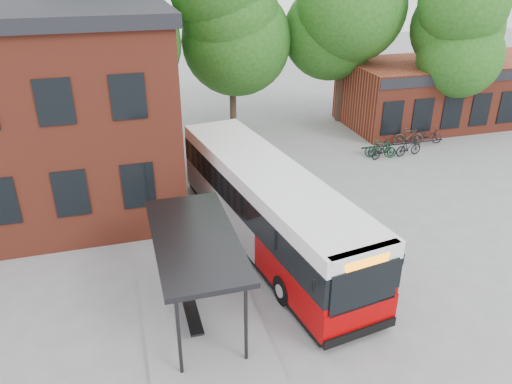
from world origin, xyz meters
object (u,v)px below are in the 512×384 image
object	(u,v)px
bicycle_2	(384,151)
city_bus	(268,207)
bicycle_1	(381,149)
bicycle_3	(409,147)
bicycle_6	(427,136)
bicycle_5	(409,136)
bus_shelter	(197,276)
bicycle_0	(379,146)

from	to	relation	value
bicycle_2	city_bus	bearing A→B (deg)	114.82
bicycle_1	bicycle_3	xyz separation A→B (m)	(1.66, -0.14, -0.02)
bicycle_6	bicycle_5	bearing A→B (deg)	102.05
city_bus	bicycle_6	size ratio (longest dim) A/B	7.22
bus_shelter	bicycle_2	world-z (taller)	bus_shelter
bicycle_1	bicycle_3	distance (m)	1.66
bicycle_3	bicycle_6	distance (m)	2.56
bicycle_0	bicycle_6	xyz separation A→B (m)	(3.58, 0.80, -0.01)
bicycle_1	bicycle_3	world-z (taller)	bicycle_1
bus_shelter	city_bus	bearing A→B (deg)	46.40
bicycle_1	bicycle_6	xyz separation A→B (m)	(3.78, 1.29, -0.07)
bicycle_2	bicycle_3	world-z (taller)	bicycle_3
bicycle_1	bicycle_2	world-z (taller)	bicycle_1
bicycle_0	bicycle_3	xyz separation A→B (m)	(1.46, -0.63, 0.03)
bus_shelter	bicycle_1	world-z (taller)	bus_shelter
bus_shelter	bicycle_3	world-z (taller)	bus_shelter
bicycle_0	bicycle_2	size ratio (longest dim) A/B	1.10
bicycle_2	bicycle_5	xyz separation A→B (m)	(2.43, 1.46, 0.10)
bicycle_2	bus_shelter	bearing A→B (deg)	117.62
city_bus	bicycle_6	xyz separation A→B (m)	(12.39, 8.02, -1.12)
city_bus	bicycle_3	xyz separation A→B (m)	(10.26, 6.60, -1.07)
city_bus	bicycle_3	bearing A→B (deg)	23.96
bicycle_0	bicycle_5	distance (m)	2.52
bicycle_1	bicycle_3	bearing A→B (deg)	-73.43
bicycle_5	bicycle_0	bearing A→B (deg)	124.64
bus_shelter	bicycle_1	xyz separation A→B (m)	(11.93, 10.22, -0.93)
bicycle_1	bicycle_2	xyz separation A→B (m)	(0.14, -0.09, -0.10)
bicycle_5	bicycle_1	bearing A→B (deg)	132.47
bus_shelter	bicycle_3	xyz separation A→B (m)	(13.59, 10.09, -0.95)
city_bus	bicycle_2	size ratio (longest dim) A/B	7.74
bicycle_1	bicycle_5	xyz separation A→B (m)	(2.56, 1.37, 0.01)
bicycle_3	city_bus	bearing A→B (deg)	116.66
bicycle_6	city_bus	bearing A→B (deg)	138.77
bicycle_1	bicycle_5	bearing A→B (deg)	-40.57
bus_shelter	bicycle_5	world-z (taller)	bus_shelter
bicycle_5	bicycle_6	xyz separation A→B (m)	(1.22, -0.08, -0.07)
bus_shelter	bicycle_6	distance (m)	19.50
bicycle_3	bicycle_6	world-z (taller)	bicycle_3
bicycle_2	bicycle_3	distance (m)	1.52
bicycle_1	bicycle_5	world-z (taller)	bicycle_5
bicycle_0	bicycle_5	xyz separation A→B (m)	(2.37, 0.88, 0.06)
bicycle_5	bicycle_6	world-z (taller)	bicycle_5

